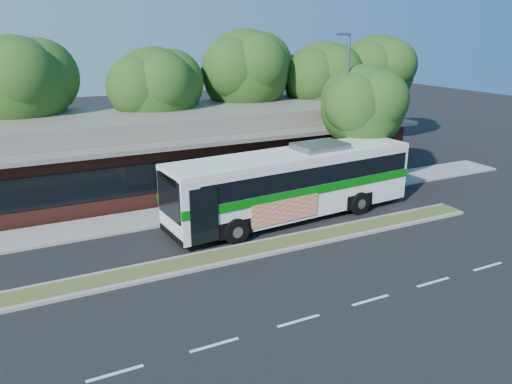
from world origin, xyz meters
TOP-DOWN VIEW (x-y plane):
  - ground at (0.00, 0.00)m, footprint 120.00×120.00m
  - median_strip at (0.00, 0.60)m, footprint 26.00×1.10m
  - sidewalk at (0.00, 6.40)m, footprint 44.00×2.60m
  - plaza_building at (0.00, 12.99)m, footprint 33.20×11.20m
  - lamp_post at (9.56, 6.00)m, footprint 0.93×0.18m
  - tree_bg_b at (-6.57, 16.14)m, footprint 6.69×6.00m
  - tree_bg_c at (1.40, 15.13)m, footprint 6.24×5.60m
  - tree_bg_d at (8.45, 16.15)m, footprint 6.91×6.20m
  - tree_bg_e at (14.42, 15.14)m, footprint 6.47×5.80m
  - tree_bg_f at (20.43, 16.14)m, footprint 6.69×6.00m
  - transit_bus at (4.74, 3.43)m, footprint 13.48×3.98m
  - sidewalk_tree at (11.36, 6.32)m, footprint 5.50×4.93m

SIDE VIEW (x-z plane):
  - ground at x=0.00m, z-range 0.00..0.00m
  - sidewalk at x=0.00m, z-range 0.00..0.12m
  - median_strip at x=0.00m, z-range 0.00..0.15m
  - transit_bus at x=4.74m, z-range 0.21..3.94m
  - plaza_building at x=0.00m, z-range -0.10..4.35m
  - lamp_post at x=9.56m, z-range 0.37..9.44m
  - sidewalk_tree at x=11.36m, z-range 1.34..8.71m
  - tree_bg_c at x=1.40m, z-range 1.46..9.72m
  - tree_bg_e at x=14.42m, z-range 1.49..10.00m
  - tree_bg_f at x=20.43m, z-range 1.60..10.52m
  - tree_bg_b at x=-6.57m, z-range 1.64..10.64m
  - tree_bg_d at x=8.45m, z-range 1.73..11.10m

